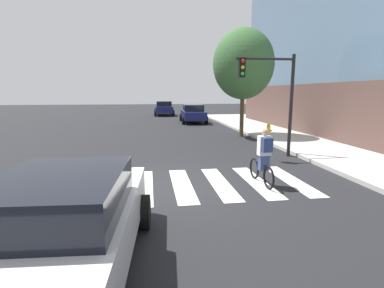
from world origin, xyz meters
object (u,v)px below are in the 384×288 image
at_px(cyclist, 264,157).
at_px(traffic_light_near, 273,88).
at_px(fire_hydrant, 268,130).
at_px(sedan_far, 164,108).
at_px(street_tree_near, 243,64).
at_px(sedan_near, 66,225).
at_px(sedan_mid, 193,113).

height_order(cyclist, traffic_light_near, traffic_light_near).
bearing_deg(fire_hydrant, sedan_far, 104.98).
height_order(fire_hydrant, street_tree_near, street_tree_near).
height_order(sedan_near, cyclist, cyclist).
distance_m(sedan_mid, sedan_far, 9.17).
relative_size(sedan_near, street_tree_near, 0.73).
bearing_deg(fire_hydrant, cyclist, -113.85).
bearing_deg(sedan_mid, street_tree_near, -78.82).
distance_m(sedan_near, street_tree_near, 15.12).
bearing_deg(traffic_light_near, sedan_far, 98.06).
height_order(sedan_mid, fire_hydrant, sedan_mid).
distance_m(sedan_far, cyclist, 26.98).
relative_size(sedan_near, sedan_mid, 1.00).
height_order(sedan_far, cyclist, cyclist).
bearing_deg(cyclist, sedan_near, -140.12).
xyz_separation_m(sedan_mid, traffic_light_near, (1.13, -14.46, 2.03)).
distance_m(cyclist, street_tree_near, 10.22).
distance_m(sedan_near, cyclist, 5.81).
xyz_separation_m(sedan_near, street_tree_near, (6.80, 13.04, 3.51)).
distance_m(sedan_near, sedan_far, 30.80).
distance_m(sedan_mid, cyclist, 18.03).
distance_m(sedan_near, fire_hydrant, 14.14).
bearing_deg(sedan_near, fire_hydrant, 55.67).
relative_size(sedan_near, traffic_light_near, 1.12).
height_order(sedan_mid, street_tree_near, street_tree_near).
distance_m(sedan_near, traffic_light_near, 9.79).
bearing_deg(traffic_light_near, sedan_mid, 94.46).
xyz_separation_m(sedan_mid, street_tree_near, (1.72, -8.71, 3.50)).
bearing_deg(fire_hydrant, sedan_mid, 106.05).
xyz_separation_m(sedan_near, traffic_light_near, (6.20, 7.29, 2.04)).
xyz_separation_m(cyclist, street_tree_near, (2.34, 9.31, 3.49)).
relative_size(sedan_near, sedan_far, 0.98).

